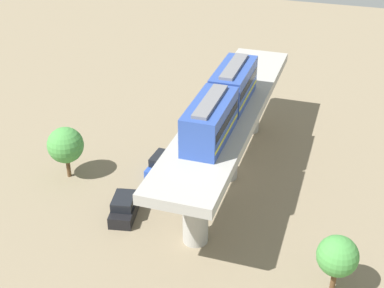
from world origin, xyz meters
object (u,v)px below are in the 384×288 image
parked_car_black (125,207)px  tree_mid_lot (338,256)px  train (222,101)px  tree_near_viaduct (65,145)px  parked_car_blue (163,164)px

parked_car_black → tree_mid_lot: 17.04m
train → tree_near_viaduct: 14.49m
tree_near_viaduct → parked_car_blue: bearing=-156.8°
train → tree_near_viaduct: (13.36, 1.99, -5.26)m
parked_car_black → tree_near_viaduct: (7.04, -3.61, 2.43)m
train → parked_car_blue: (5.69, -1.30, -7.69)m
train → parked_car_blue: train is taller
parked_car_black → tree_near_viaduct: 8.28m
train → parked_car_blue: bearing=-12.9°
train → parked_car_black: bearing=41.5°
parked_car_blue → parked_car_black: (0.63, 6.90, 0.00)m
parked_car_blue → tree_near_viaduct: size_ratio=0.90×
parked_car_blue → tree_mid_lot: bearing=150.4°
parked_car_blue → tree_near_viaduct: bearing=26.2°
parked_car_black → tree_near_viaduct: tree_near_viaduct is taller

